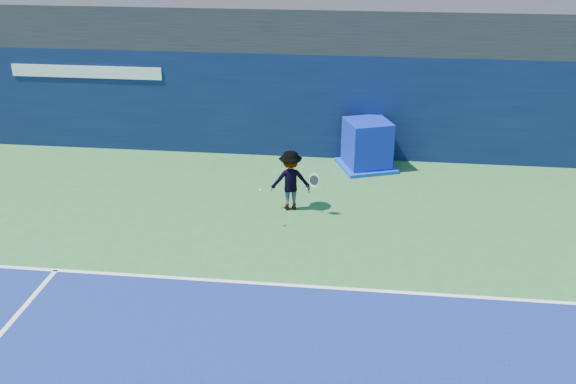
% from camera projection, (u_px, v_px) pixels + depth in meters
% --- Properties ---
extents(baseline, '(24.00, 0.10, 0.01)m').
position_uv_depth(baseline, '(302.00, 286.00, 12.39)').
color(baseline, white).
rests_on(baseline, ground).
extents(stadium_band, '(36.00, 3.00, 1.20)m').
position_uv_depth(stadium_band, '(332.00, 24.00, 18.64)').
color(stadium_band, black).
rests_on(stadium_band, back_wall_assembly).
extents(back_wall_assembly, '(36.00, 1.03, 3.00)m').
position_uv_depth(back_wall_assembly, '(328.00, 103.00, 18.59)').
color(back_wall_assembly, '#0A173B').
rests_on(back_wall_assembly, ground).
extents(equipment_cart, '(1.83, 1.83, 1.36)m').
position_uv_depth(equipment_cart, '(367.00, 146.00, 17.83)').
color(equipment_cart, '#0C1BA8').
rests_on(equipment_cart, ground).
extents(tennis_player, '(1.25, 0.75, 1.49)m').
position_uv_depth(tennis_player, '(290.00, 180.00, 15.30)').
color(tennis_player, white).
rests_on(tennis_player, ground).
extents(tennis_ball, '(0.07, 0.07, 0.07)m').
position_uv_depth(tennis_ball, '(261.00, 190.00, 14.29)').
color(tennis_ball, yellow).
rests_on(tennis_ball, ground).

